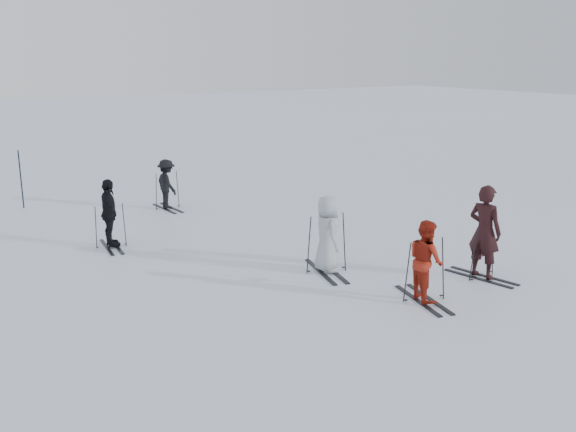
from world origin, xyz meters
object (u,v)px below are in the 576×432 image
at_px(piste_marker, 21,179).
at_px(skier_near_dark, 484,233).
at_px(skier_grey, 327,235).
at_px(skier_uphill_left, 109,214).
at_px(skier_red, 426,262).
at_px(skier_uphill_far, 167,185).

bearing_deg(piste_marker, skier_near_dark, -59.73).
height_order(skier_grey, piste_marker, piste_marker).
xyz_separation_m(skier_near_dark, skier_uphill_left, (-5.99, 6.45, -0.16)).
xyz_separation_m(skier_red, skier_grey, (-0.61, 2.39, 0.05)).
bearing_deg(skier_uphill_far, skier_near_dark, -164.46).
height_order(skier_uphill_left, skier_uphill_far, skier_uphill_left).
xyz_separation_m(skier_near_dark, skier_uphill_far, (-3.26, 9.52, -0.25)).
bearing_deg(piste_marker, skier_uphill_left, -79.65).
bearing_deg(skier_red, skier_near_dark, -67.42).
bearing_deg(skier_uphill_left, skier_uphill_far, -35.25).
xyz_separation_m(skier_uphill_left, piste_marker, (-1.01, 5.55, 0.06)).
bearing_deg(piste_marker, skier_grey, -65.87).
bearing_deg(skier_red, skier_grey, 28.54).
distance_m(skier_uphill_left, piste_marker, 5.65).
height_order(skier_near_dark, piste_marker, skier_near_dark).
distance_m(skier_near_dark, skier_uphill_far, 10.07).
bearing_deg(skier_near_dark, piste_marker, 19.74).
height_order(skier_near_dark, skier_uphill_far, skier_near_dark).
bearing_deg(skier_near_dark, skier_red, 87.86).
height_order(skier_grey, skier_uphill_far, skier_grey).
height_order(skier_near_dark, skier_red, skier_near_dark).
bearing_deg(skier_red, skier_uphill_far, 21.72).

